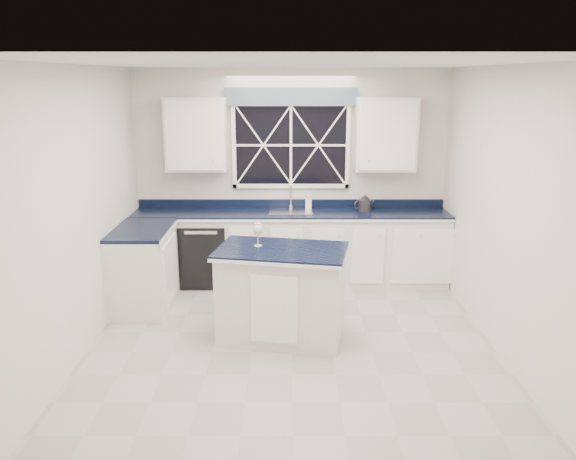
{
  "coord_description": "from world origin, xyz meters",
  "views": [
    {
      "loc": [
        -0.03,
        -4.95,
        2.59
      ],
      "look_at": [
        -0.04,
        0.4,
        1.13
      ],
      "focal_mm": 35.0,
      "sensor_mm": 36.0,
      "label": 1
    }
  ],
  "objects_px": {
    "kettle": "(365,203)",
    "dishwasher": "(206,252)",
    "wine_glass": "(258,230)",
    "faucet": "(291,196)",
    "island": "(282,293)",
    "soap_bottle": "(309,202)"
  },
  "relations": [
    {
      "from": "kettle",
      "to": "dishwasher",
      "type": "bearing_deg",
      "value": 161.09
    },
    {
      "from": "kettle",
      "to": "wine_glass",
      "type": "relative_size",
      "value": 1.18
    },
    {
      "from": "dishwasher",
      "to": "faucet",
      "type": "distance_m",
      "value": 1.31
    },
    {
      "from": "dishwasher",
      "to": "island",
      "type": "bearing_deg",
      "value": -57.97
    },
    {
      "from": "island",
      "to": "wine_glass",
      "type": "xyz_separation_m",
      "value": [
        -0.24,
        0.09,
        0.63
      ]
    },
    {
      "from": "faucet",
      "to": "kettle",
      "type": "xyz_separation_m",
      "value": [
        0.94,
        -0.12,
        -0.06
      ]
    },
    {
      "from": "dishwasher",
      "to": "wine_glass",
      "type": "bearing_deg",
      "value": -63.17
    },
    {
      "from": "dishwasher",
      "to": "wine_glass",
      "type": "xyz_separation_m",
      "value": [
        0.76,
        -1.51,
        0.7
      ]
    },
    {
      "from": "faucet",
      "to": "kettle",
      "type": "distance_m",
      "value": 0.95
    },
    {
      "from": "dishwasher",
      "to": "island",
      "type": "xyz_separation_m",
      "value": [
        1.0,
        -1.6,
        0.07
      ]
    },
    {
      "from": "island",
      "to": "dishwasher",
      "type": "bearing_deg",
      "value": 132.6
    },
    {
      "from": "island",
      "to": "kettle",
      "type": "xyz_separation_m",
      "value": [
        1.04,
        1.67,
        0.56
      ]
    },
    {
      "from": "dishwasher",
      "to": "kettle",
      "type": "height_order",
      "value": "kettle"
    },
    {
      "from": "faucet",
      "to": "wine_glass",
      "type": "xyz_separation_m",
      "value": [
        -0.34,
        -1.7,
        0.01
      ]
    },
    {
      "from": "dishwasher",
      "to": "faucet",
      "type": "height_order",
      "value": "faucet"
    },
    {
      "from": "kettle",
      "to": "soap_bottle",
      "type": "height_order",
      "value": "kettle"
    },
    {
      "from": "island",
      "to": "kettle",
      "type": "bearing_deg",
      "value": 68.71
    },
    {
      "from": "kettle",
      "to": "soap_bottle",
      "type": "xyz_separation_m",
      "value": [
        -0.71,
        0.15,
        -0.01
      ]
    },
    {
      "from": "kettle",
      "to": "wine_glass",
      "type": "xyz_separation_m",
      "value": [
        -1.28,
        -1.58,
        0.08
      ]
    },
    {
      "from": "wine_glass",
      "to": "island",
      "type": "bearing_deg",
      "value": -21.35
    },
    {
      "from": "dishwasher",
      "to": "kettle",
      "type": "xyz_separation_m",
      "value": [
        2.04,
        0.07,
        0.62
      ]
    },
    {
      "from": "kettle",
      "to": "soap_bottle",
      "type": "bearing_deg",
      "value": 147.17
    }
  ]
}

